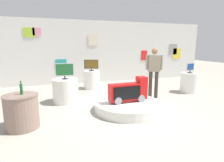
{
  "coord_description": "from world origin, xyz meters",
  "views": [
    {
      "loc": [
        -1.81,
        -4.13,
        1.76
      ],
      "look_at": [
        -0.09,
        1.25,
        0.66
      ],
      "focal_mm": 29.26,
      "sensor_mm": 36.0,
      "label": 1
    }
  ],
  "objects_px": {
    "display_pedestal_right_rear": "(92,80)",
    "side_table_round": "(22,111)",
    "tv_on_right_rear": "(91,65)",
    "display_pedestal_center_rear": "(189,83)",
    "tv_on_center_rear": "(190,68)",
    "shopper_browsing_near_truck": "(154,69)",
    "bottle_on_side_table": "(21,89)",
    "display_pedestal_left_rear": "(66,91)",
    "novelty_firetruck_tv": "(129,92)",
    "tv_on_left_rear": "(65,70)",
    "main_display_pedestal": "(128,106)"
  },
  "relations": [
    {
      "from": "display_pedestal_right_rear",
      "to": "side_table_round",
      "type": "height_order",
      "value": "same"
    },
    {
      "from": "display_pedestal_right_rear",
      "to": "tv_on_right_rear",
      "type": "xyz_separation_m",
      "value": [
        0.0,
        -0.0,
        0.61
      ]
    },
    {
      "from": "display_pedestal_center_rear",
      "to": "tv_on_center_rear",
      "type": "bearing_deg",
      "value": -102.07
    },
    {
      "from": "tv_on_center_rear",
      "to": "shopper_browsing_near_truck",
      "type": "bearing_deg",
      "value": -171.4
    },
    {
      "from": "bottle_on_side_table",
      "to": "display_pedestal_left_rear",
      "type": "bearing_deg",
      "value": 58.08
    },
    {
      "from": "novelty_firetruck_tv",
      "to": "display_pedestal_right_rear",
      "type": "height_order",
      "value": "novelty_firetruck_tv"
    },
    {
      "from": "display_pedestal_left_rear",
      "to": "tv_on_left_rear",
      "type": "height_order",
      "value": "tv_on_left_rear"
    },
    {
      "from": "main_display_pedestal",
      "to": "side_table_round",
      "type": "relative_size",
      "value": 2.44
    },
    {
      "from": "tv_on_right_rear",
      "to": "shopper_browsing_near_truck",
      "type": "height_order",
      "value": "shopper_browsing_near_truck"
    },
    {
      "from": "tv_on_center_rear",
      "to": "display_pedestal_right_rear",
      "type": "xyz_separation_m",
      "value": [
        -3.42,
        1.73,
        -0.57
      ]
    },
    {
      "from": "tv_on_left_rear",
      "to": "display_pedestal_center_rear",
      "type": "height_order",
      "value": "tv_on_left_rear"
    },
    {
      "from": "bottle_on_side_table",
      "to": "shopper_browsing_near_truck",
      "type": "bearing_deg",
      "value": 17.09
    },
    {
      "from": "tv_on_left_rear",
      "to": "tv_on_center_rear",
      "type": "relative_size",
      "value": 1.47
    },
    {
      "from": "main_display_pedestal",
      "to": "display_pedestal_right_rear",
      "type": "xyz_separation_m",
      "value": [
        -0.42,
        2.87,
        0.25
      ]
    },
    {
      "from": "display_pedestal_right_rear",
      "to": "display_pedestal_left_rear",
      "type": "bearing_deg",
      "value": -125.89
    },
    {
      "from": "display_pedestal_left_rear",
      "to": "tv_on_left_rear",
      "type": "relative_size",
      "value": 1.42
    },
    {
      "from": "display_pedestal_right_rear",
      "to": "display_pedestal_center_rear",
      "type": "bearing_deg",
      "value": -26.73
    },
    {
      "from": "main_display_pedestal",
      "to": "display_pedestal_center_rear",
      "type": "xyz_separation_m",
      "value": [
        3.0,
        1.15,
        0.25
      ]
    },
    {
      "from": "tv_on_left_rear",
      "to": "shopper_browsing_near_truck",
      "type": "relative_size",
      "value": 0.33
    },
    {
      "from": "tv_on_center_rear",
      "to": "display_pedestal_right_rear",
      "type": "distance_m",
      "value": 3.87
    },
    {
      "from": "tv_on_left_rear",
      "to": "side_table_round",
      "type": "height_order",
      "value": "tv_on_left_rear"
    },
    {
      "from": "display_pedestal_left_rear",
      "to": "display_pedestal_center_rear",
      "type": "bearing_deg",
      "value": -1.69
    },
    {
      "from": "shopper_browsing_near_truck",
      "to": "novelty_firetruck_tv",
      "type": "bearing_deg",
      "value": -145.08
    },
    {
      "from": "novelty_firetruck_tv",
      "to": "shopper_browsing_near_truck",
      "type": "height_order",
      "value": "shopper_browsing_near_truck"
    },
    {
      "from": "tv_on_right_rear",
      "to": "bottle_on_side_table",
      "type": "xyz_separation_m",
      "value": [
        -2.14,
        -3.17,
        -0.12
      ]
    },
    {
      "from": "tv_on_right_rear",
      "to": "side_table_round",
      "type": "height_order",
      "value": "tv_on_right_rear"
    },
    {
      "from": "novelty_firetruck_tv",
      "to": "shopper_browsing_near_truck",
      "type": "distance_m",
      "value": 1.63
    },
    {
      "from": "display_pedestal_center_rear",
      "to": "bottle_on_side_table",
      "type": "bearing_deg",
      "value": -165.4
    },
    {
      "from": "bottle_on_side_table",
      "to": "tv_on_right_rear",
      "type": "bearing_deg",
      "value": 56.0
    },
    {
      "from": "tv_on_left_rear",
      "to": "side_table_round",
      "type": "relative_size",
      "value": 0.75
    },
    {
      "from": "tv_on_left_rear",
      "to": "bottle_on_side_table",
      "type": "bearing_deg",
      "value": -122.01
    },
    {
      "from": "tv_on_center_rear",
      "to": "display_pedestal_right_rear",
      "type": "height_order",
      "value": "tv_on_center_rear"
    },
    {
      "from": "tv_on_right_rear",
      "to": "shopper_browsing_near_truck",
      "type": "distance_m",
      "value": 2.62
    },
    {
      "from": "tv_on_center_rear",
      "to": "side_table_round",
      "type": "height_order",
      "value": "tv_on_center_rear"
    },
    {
      "from": "tv_on_left_rear",
      "to": "novelty_firetruck_tv",
      "type": "bearing_deg",
      "value": -38.97
    },
    {
      "from": "main_display_pedestal",
      "to": "novelty_firetruck_tv",
      "type": "distance_m",
      "value": 0.4
    },
    {
      "from": "display_pedestal_right_rear",
      "to": "tv_on_right_rear",
      "type": "relative_size",
      "value": 1.34
    },
    {
      "from": "main_display_pedestal",
      "to": "display_pedestal_right_rear",
      "type": "bearing_deg",
      "value": 98.34
    },
    {
      "from": "tv_on_center_rear",
      "to": "shopper_browsing_near_truck",
      "type": "xyz_separation_m",
      "value": [
        -1.7,
        -0.26,
        0.04
      ]
    },
    {
      "from": "novelty_firetruck_tv",
      "to": "tv_on_left_rear",
      "type": "height_order",
      "value": "tv_on_left_rear"
    },
    {
      "from": "novelty_firetruck_tv",
      "to": "shopper_browsing_near_truck",
      "type": "xyz_separation_m",
      "value": [
        1.28,
        0.9,
        0.46
      ]
    },
    {
      "from": "display_pedestal_center_rear",
      "to": "display_pedestal_right_rear",
      "type": "distance_m",
      "value": 3.83
    },
    {
      "from": "tv_on_left_rear",
      "to": "display_pedestal_right_rear",
      "type": "height_order",
      "value": "tv_on_left_rear"
    },
    {
      "from": "shopper_browsing_near_truck",
      "to": "display_pedestal_right_rear",
      "type": "bearing_deg",
      "value": 131.0
    },
    {
      "from": "display_pedestal_left_rear",
      "to": "side_table_round",
      "type": "bearing_deg",
      "value": -122.09
    },
    {
      "from": "display_pedestal_left_rear",
      "to": "tv_on_center_rear",
      "type": "xyz_separation_m",
      "value": [
        4.57,
        -0.14,
        0.57
      ]
    },
    {
      "from": "tv_on_right_rear",
      "to": "bottle_on_side_table",
      "type": "bearing_deg",
      "value": -124.0
    },
    {
      "from": "display_pedestal_center_rear",
      "to": "bottle_on_side_table",
      "type": "distance_m",
      "value": 5.76
    },
    {
      "from": "tv_on_center_rear",
      "to": "main_display_pedestal",
      "type": "bearing_deg",
      "value": -159.09
    },
    {
      "from": "display_pedestal_right_rear",
      "to": "side_table_round",
      "type": "distance_m",
      "value": 3.87
    }
  ]
}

